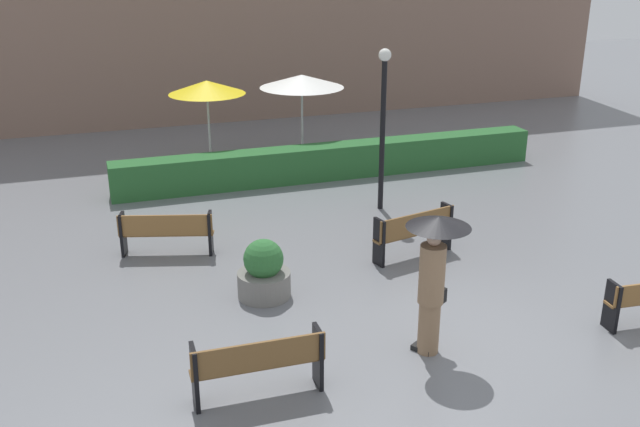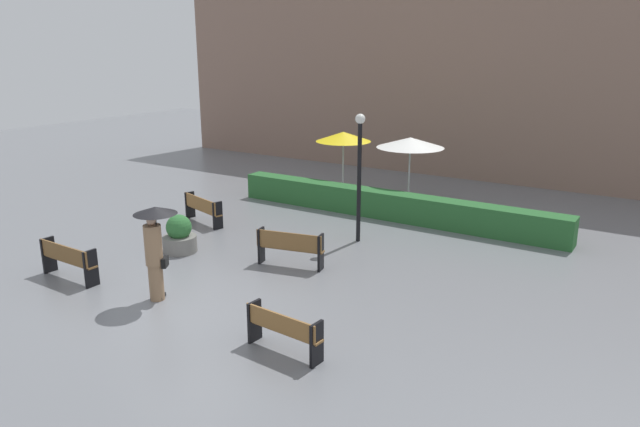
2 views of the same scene
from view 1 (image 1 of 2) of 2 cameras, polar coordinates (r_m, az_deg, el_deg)
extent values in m
plane|color=slate|center=(11.46, 11.01, -9.78)|extent=(60.00, 60.00, 0.00)
cube|color=brown|center=(9.80, -5.00, -11.92)|extent=(1.81, 0.30, 0.04)
cube|color=brown|center=(9.56, -4.84, -11.25)|extent=(1.80, 0.08, 0.41)
cube|color=black|center=(9.69, -9.95, -12.75)|extent=(0.07, 0.36, 0.89)
cube|color=black|center=(9.97, -0.16, -11.35)|extent=(0.07, 0.36, 0.89)
cube|color=olive|center=(14.33, -12.10, -1.58)|extent=(1.81, 0.74, 0.04)
cube|color=olive|center=(14.13, -12.25, -0.92)|extent=(1.76, 0.55, 0.42)
cube|color=black|center=(14.49, -15.43, -1.61)|extent=(0.15, 0.33, 0.86)
cube|color=black|center=(14.19, -8.72, -1.55)|extent=(0.15, 0.33, 0.86)
cube|color=black|center=(12.21, 22.22, -6.87)|extent=(0.09, 0.35, 0.81)
cube|color=brown|center=(14.02, 7.40, -1.58)|extent=(1.76, 0.60, 0.04)
cube|color=brown|center=(13.83, 7.78, -0.83)|extent=(1.72, 0.42, 0.44)
cube|color=black|center=(13.54, 4.73, -2.31)|extent=(0.13, 0.33, 0.93)
cube|color=black|center=(14.50, 9.99, -0.98)|extent=(0.13, 0.33, 0.93)
cylinder|color=#8C6B4C|center=(10.86, 8.66, -8.92)|extent=(0.32, 0.32, 0.83)
cube|color=black|center=(11.07, 8.29, -10.52)|extent=(0.39, 0.41, 0.08)
cylinder|color=#8C6B4C|center=(10.46, 8.91, -4.80)|extent=(0.38, 0.38, 0.90)
sphere|color=tan|center=(10.24, 9.08, -1.99)|extent=(0.21, 0.21, 0.21)
cube|color=black|center=(10.82, 9.32, -6.29)|extent=(0.23, 0.29, 0.22)
cylinder|color=black|center=(10.41, 9.30, -2.97)|extent=(0.02, 0.02, 0.90)
cone|color=black|center=(10.24, 9.44, -0.66)|extent=(0.94, 0.94, 0.16)
cylinder|color=slate|center=(12.46, -4.47, -5.63)|extent=(0.92, 0.92, 0.45)
sphere|color=#2D6B33|center=(12.26, -4.53, -3.63)|extent=(0.69, 0.69, 0.69)
cylinder|color=black|center=(16.14, 4.99, 6.08)|extent=(0.12, 0.12, 3.39)
sphere|color=white|center=(15.78, 5.20, 12.47)|extent=(0.28, 0.28, 0.28)
cylinder|color=silver|center=(19.57, -8.83, 6.73)|extent=(0.06, 0.06, 2.22)
cone|color=yellow|center=(19.34, -9.01, 9.91)|extent=(2.03, 2.03, 0.35)
cylinder|color=silver|center=(20.23, -1.44, 7.42)|extent=(0.06, 0.06, 2.21)
cone|color=white|center=(20.00, -1.46, 10.51)|extent=(2.34, 2.34, 0.35)
cube|color=#28602D|center=(18.71, 1.04, 4.20)|extent=(11.30, 0.70, 0.87)
camera|label=2|loc=(14.07, 71.79, 5.46)|focal=33.13mm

